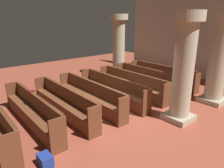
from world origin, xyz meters
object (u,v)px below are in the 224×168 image
pillar_far_side (119,45)px  pillar_aisle_rear (184,67)px  pew_row_4 (90,94)px  kneeler_box_blue (45,160)px  pew_row_5 (64,101)px  pew_row_0 (162,75)px  lectern (191,75)px  hymn_book (32,91)px  pew_row_3 (112,88)px  kneeler_box_navy (182,103)px  pillar_aisle_side (219,58)px  pew_row_1 (148,79)px  pew_row_2 (131,83)px  pew_row_6 (32,110)px

pillar_far_side → pillar_aisle_rear: same height
pew_row_4 → kneeler_box_blue: pew_row_4 is taller
pillar_far_side → kneeler_box_blue: pillar_far_side is taller
pew_row_5 → pew_row_0: bearing=90.0°
lectern → hymn_book: 7.37m
lectern → pew_row_0: bearing=-129.3°
pew_row_3 → pillar_far_side: size_ratio=1.10×
kneeler_box_navy → kneeler_box_blue: bearing=-91.4°
pew_row_3 → kneeler_box_blue: size_ratio=9.88×
pew_row_3 → kneeler_box_navy: pew_row_3 is taller
pew_row_3 → kneeler_box_blue: 4.19m
pillar_aisle_side → hymn_book: pillar_aisle_side is taller
pew_row_4 → hymn_book: size_ratio=20.39×
pillar_aisle_side → pew_row_5: bearing=-118.1°
pew_row_0 → hymn_book: bearing=-93.5°
pew_row_1 → pillar_aisle_side: pillar_aisle_side is taller
pillar_aisle_rear → lectern: pillar_aisle_rear is taller
pew_row_0 → hymn_book: (-0.37, -6.16, 0.45)m
pew_row_1 → pew_row_5: (0.00, -4.23, 0.00)m
pew_row_0 → pew_row_3: bearing=-90.0°
pew_row_2 → kneeler_box_blue: bearing=-66.6°
pew_row_4 → pillar_far_side: 4.70m
hymn_book → pew_row_1: bearing=85.8°
pew_row_2 → pillar_aisle_rear: (2.67, -0.50, 1.25)m
pew_row_2 → lectern: bearing=74.5°
pew_row_6 → lectern: bearing=83.2°
pew_row_3 → pillar_aisle_side: pillar_aisle_side is taller
pew_row_0 → pew_row_4: 4.23m
pillar_far_side → lectern: size_ratio=3.09×
pew_row_2 → kneeler_box_navy: bearing=12.9°
pew_row_1 → kneeler_box_navy: (2.16, -0.56, -0.37)m
pew_row_0 → pillar_aisle_rear: bearing=-44.5°
pew_row_1 → pillar_far_side: pillar_far_side is taller
lectern → kneeler_box_blue: bearing=-81.8°
lectern → kneeler_box_navy: lectern is taller
pew_row_3 → hymn_book: bearing=-97.1°
pillar_aisle_side → kneeler_box_navy: pillar_aisle_side is taller
pew_row_2 → hymn_book: bearing=-95.3°
pew_row_0 → pillar_far_side: 2.95m
lectern → kneeler_box_blue: lectern is taller
hymn_book → kneeler_box_navy: 5.26m
pillar_aisle_side → pew_row_0: bearing=173.6°
pew_row_1 → pew_row_4: 3.17m
pew_row_5 → pillar_far_side: pillar_far_side is taller
pew_row_4 → pew_row_6: bearing=-90.0°
pew_row_0 → pew_row_5: same height
pew_row_1 → kneeler_box_blue: bearing=-70.5°
pew_row_2 → pew_row_6: (0.00, -4.23, 0.00)m
pew_row_0 → pew_row_1: size_ratio=1.00×
pew_row_0 → kneeler_box_blue: size_ratio=9.88×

